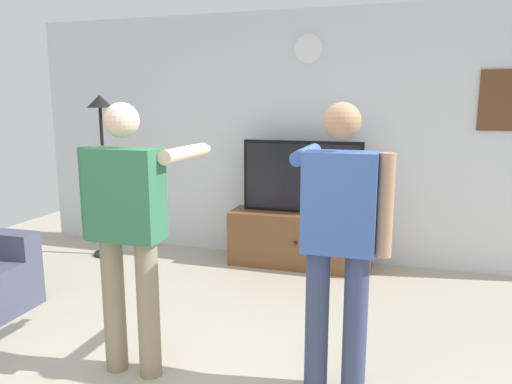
{
  "coord_description": "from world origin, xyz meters",
  "views": [
    {
      "loc": [
        1.07,
        -2.24,
        1.71
      ],
      "look_at": [
        0.03,
        1.2,
        1.05
      ],
      "focal_mm": 33.45,
      "sensor_mm": 36.0,
      "label": 1
    }
  ],
  "objects_px": {
    "television": "(302,177)",
    "wall_clock": "(309,49)",
    "floor_lamp": "(102,142)",
    "tv_stand": "(300,240)",
    "person_standing_nearer_lamp": "(128,223)",
    "person_standing_nearer_couch": "(339,234)"
  },
  "relations": [
    {
      "from": "television",
      "to": "person_standing_nearer_lamp",
      "type": "distance_m",
      "value": 2.46
    },
    {
      "from": "television",
      "to": "person_standing_nearer_lamp",
      "type": "relative_size",
      "value": 0.73
    },
    {
      "from": "person_standing_nearer_couch",
      "to": "floor_lamp",
      "type": "bearing_deg",
      "value": 146.18
    },
    {
      "from": "tv_stand",
      "to": "television",
      "type": "xyz_separation_m",
      "value": [
        0.0,
        0.05,
        0.67
      ]
    },
    {
      "from": "tv_stand",
      "to": "wall_clock",
      "type": "xyz_separation_m",
      "value": [
        0.0,
        0.29,
        2.0
      ]
    },
    {
      "from": "television",
      "to": "person_standing_nearer_lamp",
      "type": "xyz_separation_m",
      "value": [
        -0.61,
        -2.38,
        0.03
      ]
    },
    {
      "from": "person_standing_nearer_lamp",
      "to": "person_standing_nearer_couch",
      "type": "bearing_deg",
      "value": 6.98
    },
    {
      "from": "tv_stand",
      "to": "television",
      "type": "distance_m",
      "value": 0.67
    },
    {
      "from": "television",
      "to": "floor_lamp",
      "type": "bearing_deg",
      "value": -172.06
    },
    {
      "from": "television",
      "to": "wall_clock",
      "type": "relative_size",
      "value": 4.29
    },
    {
      "from": "wall_clock",
      "to": "floor_lamp",
      "type": "bearing_deg",
      "value": -165.95
    },
    {
      "from": "wall_clock",
      "to": "person_standing_nearer_lamp",
      "type": "bearing_deg",
      "value": -103.09
    },
    {
      "from": "wall_clock",
      "to": "floor_lamp",
      "type": "xyz_separation_m",
      "value": [
        -2.2,
        -0.55,
        -0.99
      ]
    },
    {
      "from": "television",
      "to": "person_standing_nearer_couch",
      "type": "distance_m",
      "value": 2.32
    },
    {
      "from": "floor_lamp",
      "to": "wall_clock",
      "type": "bearing_deg",
      "value": 14.05
    },
    {
      "from": "tv_stand",
      "to": "person_standing_nearer_couch",
      "type": "relative_size",
      "value": 0.87
    },
    {
      "from": "person_standing_nearer_couch",
      "to": "wall_clock",
      "type": "bearing_deg",
      "value": 105.05
    },
    {
      "from": "tv_stand",
      "to": "person_standing_nearer_lamp",
      "type": "distance_m",
      "value": 2.51
    },
    {
      "from": "floor_lamp",
      "to": "person_standing_nearer_lamp",
      "type": "xyz_separation_m",
      "value": [
        1.59,
        -2.07,
        -0.31
      ]
    },
    {
      "from": "tv_stand",
      "to": "floor_lamp",
      "type": "xyz_separation_m",
      "value": [
        -2.2,
        -0.26,
        1.01
      ]
    },
    {
      "from": "person_standing_nearer_lamp",
      "to": "television",
      "type": "bearing_deg",
      "value": 75.62
    },
    {
      "from": "television",
      "to": "tv_stand",
      "type": "bearing_deg",
      "value": -90.0
    }
  ]
}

